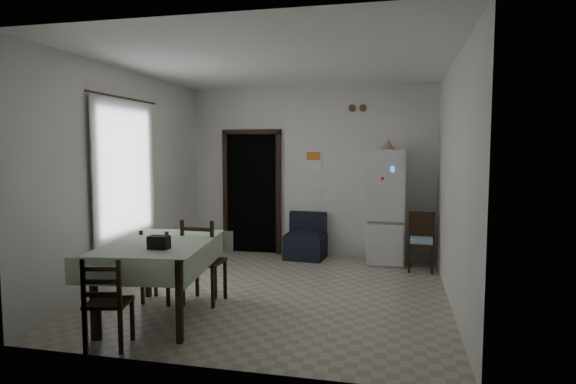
% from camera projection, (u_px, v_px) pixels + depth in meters
% --- Properties ---
extents(ground, '(4.50, 4.50, 0.00)m').
position_uv_depth(ground, '(279.00, 291.00, 6.21)').
color(ground, '#B0A78F').
rests_on(ground, ground).
extents(ceiling, '(4.20, 4.50, 0.02)m').
position_uv_depth(ceiling, '(279.00, 63.00, 5.96)').
color(ceiling, white).
rests_on(ceiling, ground).
extents(wall_back, '(4.20, 0.02, 2.90)m').
position_uv_depth(wall_back, '(311.00, 172.00, 8.27)').
color(wall_back, silver).
rests_on(wall_back, ground).
extents(wall_front, '(4.20, 0.02, 2.90)m').
position_uv_depth(wall_front, '(212.00, 196.00, 3.90)').
color(wall_front, silver).
rests_on(wall_front, ground).
extents(wall_left, '(0.02, 4.50, 2.90)m').
position_uv_depth(wall_left, '(130.00, 178.00, 6.55)').
color(wall_left, silver).
rests_on(wall_left, ground).
extents(wall_right, '(0.02, 4.50, 2.90)m').
position_uv_depth(wall_right, '(453.00, 182.00, 5.62)').
color(wall_right, silver).
rests_on(wall_right, ground).
extents(doorway, '(1.06, 0.52, 2.22)m').
position_uv_depth(doorway, '(256.00, 192.00, 8.74)').
color(doorway, black).
rests_on(doorway, ground).
extents(window_recess, '(0.10, 1.20, 1.60)m').
position_uv_depth(window_recess, '(118.00, 171.00, 6.36)').
color(window_recess, silver).
rests_on(window_recess, ground).
extents(curtain, '(0.02, 1.45, 1.85)m').
position_uv_depth(curtain, '(126.00, 171.00, 6.34)').
color(curtain, beige).
rests_on(curtain, ground).
extents(curtain_rod, '(0.02, 1.60, 0.02)m').
position_uv_depth(curtain_rod, '(124.00, 98.00, 6.25)').
color(curtain_rod, black).
rests_on(curtain_rod, ground).
extents(calendar, '(0.28, 0.02, 0.40)m').
position_uv_depth(calendar, '(313.00, 162.00, 8.23)').
color(calendar, white).
rests_on(calendar, ground).
extents(calendar_image, '(0.24, 0.01, 0.14)m').
position_uv_depth(calendar_image, '(313.00, 156.00, 8.22)').
color(calendar_image, orange).
rests_on(calendar_image, ground).
extents(light_switch, '(0.08, 0.02, 0.12)m').
position_uv_depth(light_switch, '(319.00, 192.00, 8.26)').
color(light_switch, beige).
rests_on(light_switch, ground).
extents(vent_left, '(0.12, 0.03, 0.12)m').
position_uv_depth(vent_left, '(352.00, 108.00, 8.01)').
color(vent_left, '#543621').
rests_on(vent_left, ground).
extents(vent_right, '(0.12, 0.03, 0.12)m').
position_uv_depth(vent_right, '(363.00, 108.00, 7.97)').
color(vent_right, '#543621').
rests_on(vent_right, ground).
extents(emergency_light, '(0.25, 0.07, 0.09)m').
position_uv_depth(emergency_light, '(392.00, 105.00, 7.84)').
color(emergency_light, white).
rests_on(emergency_light, ground).
extents(fridge, '(0.61, 0.61, 1.83)m').
position_uv_depth(fridge, '(386.00, 207.00, 7.72)').
color(fridge, silver).
rests_on(fridge, ground).
extents(tan_cone, '(0.21, 0.21, 0.16)m').
position_uv_depth(tan_cone, '(388.00, 144.00, 7.64)').
color(tan_cone, '#A67F5C').
rests_on(tan_cone, fridge).
extents(navy_seat, '(0.68, 0.66, 0.77)m').
position_uv_depth(navy_seat, '(306.00, 236.00, 8.06)').
color(navy_seat, black).
rests_on(navy_seat, ground).
extents(corner_chair, '(0.40, 0.40, 0.88)m').
position_uv_depth(corner_chair, '(421.00, 242.00, 7.23)').
color(corner_chair, black).
rests_on(corner_chair, ground).
extents(dining_table, '(1.27, 1.73, 0.83)m').
position_uv_depth(dining_table, '(161.00, 279.00, 5.24)').
color(dining_table, '#A2B299').
rests_on(dining_table, ground).
extents(black_bag, '(0.21, 0.13, 0.13)m').
position_uv_depth(black_bag, '(159.00, 242.00, 4.82)').
color(black_bag, black).
rests_on(black_bag, dining_table).
extents(dining_chair_far_left, '(0.39, 0.39, 0.89)m').
position_uv_depth(dining_chair_far_left, '(161.00, 265.00, 5.78)').
color(dining_chair_far_left, black).
rests_on(dining_chair_far_left, ground).
extents(dining_chair_far_right, '(0.45, 0.45, 1.02)m').
position_uv_depth(dining_chair_far_right, '(204.00, 260.00, 5.74)').
color(dining_chair_far_right, black).
rests_on(dining_chair_far_right, ground).
extents(dining_chair_near_head, '(0.44, 0.44, 0.87)m').
position_uv_depth(dining_chair_near_head, '(109.00, 301.00, 4.43)').
color(dining_chair_near_head, black).
rests_on(dining_chair_near_head, ground).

